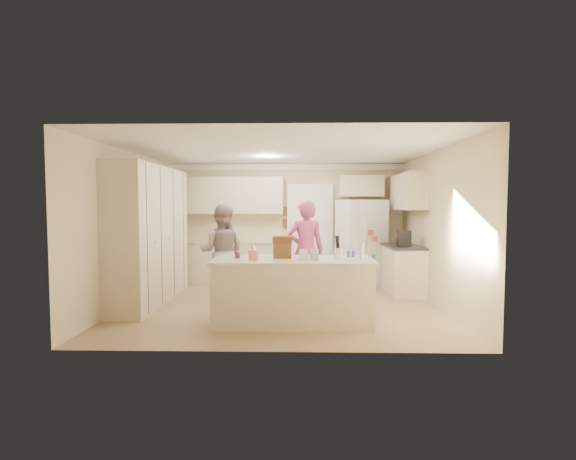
{
  "coord_description": "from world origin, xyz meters",
  "views": [
    {
      "loc": [
        0.26,
        -7.0,
        1.69
      ],
      "look_at": [
        0.1,
        0.35,
        1.25
      ],
      "focal_mm": 26.0,
      "sensor_mm": 36.0,
      "label": 1
    }
  ],
  "objects_px": {
    "dollhouse_body": "(283,250)",
    "teen_boy": "(222,252)",
    "tissue_box": "(254,255)",
    "coffee_maker": "(404,238)",
    "refrigerator": "(361,242)",
    "island_base": "(293,292)",
    "utensil_crock": "(338,253)",
    "teen_girl": "(306,250)"
  },
  "relations": [
    {
      "from": "tissue_box",
      "to": "teen_boy",
      "type": "xyz_separation_m",
      "value": [
        -0.74,
        1.6,
        -0.14
      ]
    },
    {
      "from": "island_base",
      "to": "teen_girl",
      "type": "bearing_deg",
      "value": 81.63
    },
    {
      "from": "refrigerator",
      "to": "tissue_box",
      "type": "bearing_deg",
      "value": -140.94
    },
    {
      "from": "dollhouse_body",
      "to": "tissue_box",
      "type": "bearing_deg",
      "value": -153.43
    },
    {
      "from": "refrigerator",
      "to": "island_base",
      "type": "height_order",
      "value": "refrigerator"
    },
    {
      "from": "refrigerator",
      "to": "dollhouse_body",
      "type": "relative_size",
      "value": 6.92
    },
    {
      "from": "tissue_box",
      "to": "dollhouse_body",
      "type": "height_order",
      "value": "dollhouse_body"
    },
    {
      "from": "tissue_box",
      "to": "dollhouse_body",
      "type": "relative_size",
      "value": 0.54
    },
    {
      "from": "coffee_maker",
      "to": "teen_boy",
      "type": "bearing_deg",
      "value": -173.09
    },
    {
      "from": "dollhouse_body",
      "to": "teen_boy",
      "type": "height_order",
      "value": "teen_boy"
    },
    {
      "from": "coffee_maker",
      "to": "dollhouse_body",
      "type": "xyz_separation_m",
      "value": [
        -2.2,
        -1.8,
        -0.03
      ]
    },
    {
      "from": "refrigerator",
      "to": "tissue_box",
      "type": "height_order",
      "value": "refrigerator"
    },
    {
      "from": "teen_boy",
      "to": "refrigerator",
      "type": "bearing_deg",
      "value": -148.0
    },
    {
      "from": "utensil_crock",
      "to": "dollhouse_body",
      "type": "distance_m",
      "value": 0.8
    },
    {
      "from": "coffee_maker",
      "to": "tissue_box",
      "type": "xyz_separation_m",
      "value": [
        -2.6,
        -2.0,
        -0.07
      ]
    },
    {
      "from": "teen_girl",
      "to": "dollhouse_body",
      "type": "bearing_deg",
      "value": 71.73
    },
    {
      "from": "dollhouse_body",
      "to": "teen_girl",
      "type": "relative_size",
      "value": 0.15
    },
    {
      "from": "tissue_box",
      "to": "utensil_crock",
      "type": "bearing_deg",
      "value": 7.13
    },
    {
      "from": "dollhouse_body",
      "to": "teen_boy",
      "type": "relative_size",
      "value": 0.15
    },
    {
      "from": "refrigerator",
      "to": "island_base",
      "type": "bearing_deg",
      "value": -133.76
    },
    {
      "from": "dollhouse_body",
      "to": "utensil_crock",
      "type": "bearing_deg",
      "value": -3.58
    },
    {
      "from": "tissue_box",
      "to": "dollhouse_body",
      "type": "xyz_separation_m",
      "value": [
        0.4,
        0.2,
        0.04
      ]
    },
    {
      "from": "tissue_box",
      "to": "coffee_maker",
      "type": "bearing_deg",
      "value": 37.57
    },
    {
      "from": "refrigerator",
      "to": "teen_girl",
      "type": "bearing_deg",
      "value": -147.34
    },
    {
      "from": "coffee_maker",
      "to": "teen_boy",
      "type": "xyz_separation_m",
      "value": [
        -3.34,
        -0.4,
        -0.22
      ]
    },
    {
      "from": "refrigerator",
      "to": "teen_girl",
      "type": "xyz_separation_m",
      "value": [
        -1.2,
        -1.46,
        -0.01
      ]
    },
    {
      "from": "teen_boy",
      "to": "teen_girl",
      "type": "xyz_separation_m",
      "value": [
        1.5,
        -0.03,
        0.04
      ]
    },
    {
      "from": "island_base",
      "to": "teen_girl",
      "type": "distance_m",
      "value": 1.55
    },
    {
      "from": "island_base",
      "to": "dollhouse_body",
      "type": "distance_m",
      "value": 0.62
    },
    {
      "from": "coffee_maker",
      "to": "island_base",
      "type": "relative_size",
      "value": 0.14
    },
    {
      "from": "refrigerator",
      "to": "dollhouse_body",
      "type": "distance_m",
      "value": 3.24
    },
    {
      "from": "refrigerator",
      "to": "utensil_crock",
      "type": "height_order",
      "value": "refrigerator"
    },
    {
      "from": "dollhouse_body",
      "to": "teen_boy",
      "type": "bearing_deg",
      "value": 129.16
    },
    {
      "from": "refrigerator",
      "to": "teen_girl",
      "type": "relative_size",
      "value": 1.02
    },
    {
      "from": "coffee_maker",
      "to": "tissue_box",
      "type": "distance_m",
      "value": 3.28
    },
    {
      "from": "coffee_maker",
      "to": "utensil_crock",
      "type": "height_order",
      "value": "coffee_maker"
    },
    {
      "from": "utensil_crock",
      "to": "refrigerator",
      "type": "bearing_deg",
      "value": 75.05
    },
    {
      "from": "utensil_crock",
      "to": "teen_boy",
      "type": "relative_size",
      "value": 0.09
    },
    {
      "from": "island_base",
      "to": "teen_boy",
      "type": "height_order",
      "value": "teen_boy"
    },
    {
      "from": "coffee_maker",
      "to": "utensil_crock",
      "type": "bearing_deg",
      "value": -127.12
    },
    {
      "from": "utensil_crock",
      "to": "tissue_box",
      "type": "xyz_separation_m",
      "value": [
        -1.2,
        -0.15,
        -0.0
      ]
    },
    {
      "from": "coffee_maker",
      "to": "tissue_box",
      "type": "bearing_deg",
      "value": -142.43
    }
  ]
}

